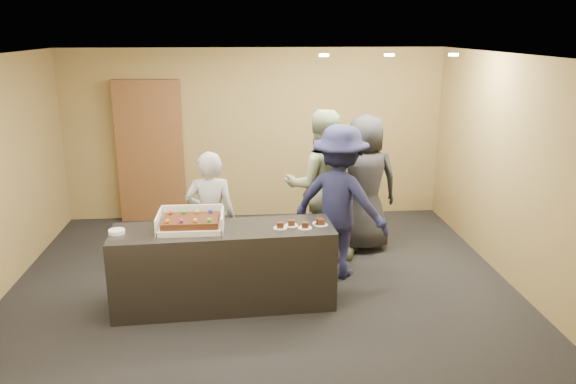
% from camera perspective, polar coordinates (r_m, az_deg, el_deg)
% --- Properties ---
extents(room, '(6.04, 6.00, 2.70)m').
position_cam_1_polar(room, '(6.57, -2.83, 1.91)').
color(room, black).
rests_on(room, ground).
extents(serving_counter, '(2.44, 0.84, 0.90)m').
position_cam_1_polar(serving_counter, '(6.28, -6.49, -7.57)').
color(serving_counter, black).
rests_on(serving_counter, floor).
extents(storage_cabinet, '(1.02, 0.15, 2.23)m').
position_cam_1_polar(storage_cabinet, '(9.09, -13.83, 3.99)').
color(storage_cabinet, brown).
rests_on(storage_cabinet, floor).
extents(cake_box, '(0.70, 0.48, 0.21)m').
position_cam_1_polar(cake_box, '(6.15, -9.82, -3.28)').
color(cake_box, white).
rests_on(cake_box, serving_counter).
extents(sheet_cake, '(0.60, 0.41, 0.12)m').
position_cam_1_polar(sheet_cake, '(6.10, -9.86, -2.92)').
color(sheet_cake, '#3D1C0E').
rests_on(sheet_cake, cake_box).
extents(plate_stack, '(0.17, 0.17, 0.04)m').
position_cam_1_polar(plate_stack, '(6.19, -17.01, -3.87)').
color(plate_stack, white).
rests_on(plate_stack, serving_counter).
extents(slice_a, '(0.15, 0.15, 0.07)m').
position_cam_1_polar(slice_a, '(6.07, -0.79, -3.50)').
color(slice_a, white).
rests_on(slice_a, serving_counter).
extents(slice_b, '(0.15, 0.15, 0.07)m').
position_cam_1_polar(slice_b, '(6.15, 0.33, -3.25)').
color(slice_b, white).
rests_on(slice_b, serving_counter).
extents(slice_c, '(0.15, 0.15, 0.07)m').
position_cam_1_polar(slice_c, '(6.08, 1.75, -3.49)').
color(slice_c, white).
rests_on(slice_c, serving_counter).
extents(slice_d, '(0.15, 0.15, 0.07)m').
position_cam_1_polar(slice_d, '(6.22, 3.20, -3.04)').
color(slice_d, white).
rests_on(slice_d, serving_counter).
extents(slice_e, '(0.15, 0.15, 0.07)m').
position_cam_1_polar(slice_e, '(6.18, 3.38, -3.17)').
color(slice_e, white).
rests_on(slice_e, serving_counter).
extents(person_server_grey, '(0.61, 0.41, 1.63)m').
position_cam_1_polar(person_server_grey, '(6.72, -7.85, -2.68)').
color(person_server_grey, '#A4A4A9').
rests_on(person_server_grey, floor).
extents(person_sage_man, '(1.00, 0.79, 2.00)m').
position_cam_1_polar(person_sage_man, '(7.37, 3.36, 0.67)').
color(person_sage_man, gray).
rests_on(person_sage_man, floor).
extents(person_navy_man, '(1.41, 1.25, 1.89)m').
position_cam_1_polar(person_navy_man, '(6.86, 5.28, -1.03)').
color(person_navy_man, '#1B1D42').
rests_on(person_navy_man, floor).
extents(person_brown_extra, '(0.89, 0.97, 1.59)m').
position_cam_1_polar(person_brown_extra, '(7.95, 3.51, 0.32)').
color(person_brown_extra, brown).
rests_on(person_brown_extra, floor).
extents(person_dark_suit, '(0.97, 0.67, 1.89)m').
position_cam_1_polar(person_dark_suit, '(7.74, 7.79, 0.91)').
color(person_dark_suit, '#26262B').
rests_on(person_dark_suit, floor).
extents(ceiling_spotlights, '(1.72, 0.12, 0.03)m').
position_cam_1_polar(ceiling_spotlights, '(7.10, 10.26, 13.54)').
color(ceiling_spotlights, '#FFEAC6').
rests_on(ceiling_spotlights, ceiling).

